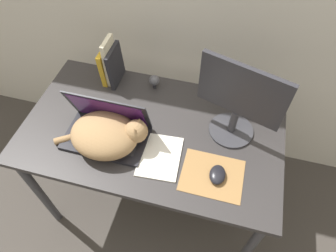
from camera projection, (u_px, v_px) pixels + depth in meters
The scene contains 10 objects.
ground_plane at pixel (140, 248), 1.85m from camera, with size 12.00×12.00×0.00m, color #3D3833.
desk at pixel (153, 139), 1.52m from camera, with size 1.26×0.73×0.76m.
laptop at pixel (107, 130), 1.40m from camera, with size 0.39×0.23×0.23m.
cat at pixel (107, 135), 1.34m from camera, with size 0.44×0.26×0.16m.
external_monitor at pixel (239, 101), 1.28m from camera, with size 0.37×0.21×0.40m.
mousepad at pixel (212, 175), 1.30m from camera, with size 0.27×0.22×0.00m.
computer_mouse at pixel (217, 175), 1.28m from camera, with size 0.07×0.10×0.03m.
book_row at pixel (111, 64), 1.58m from camera, with size 0.08×0.16×0.26m.
notepad at pixel (160, 156), 1.36m from camera, with size 0.20×0.25×0.01m.
webcam at pixel (154, 81), 1.59m from camera, with size 0.06×0.06×0.08m.
Camera 1 is at (0.30, -0.46, 1.92)m, focal length 32.00 mm.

